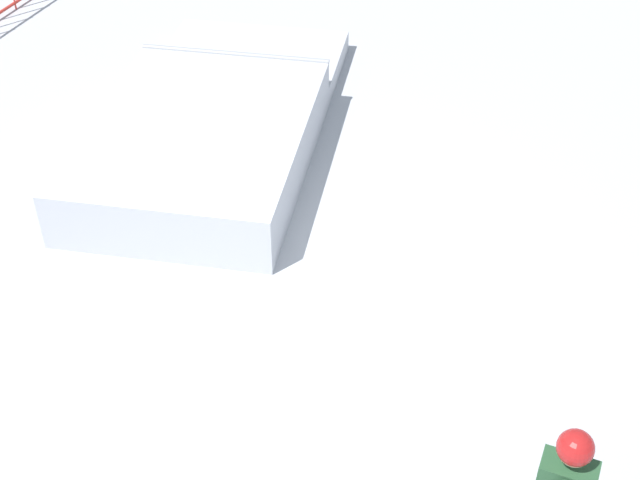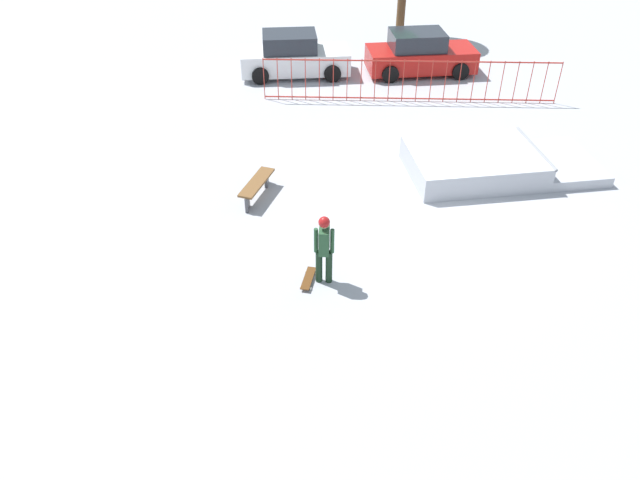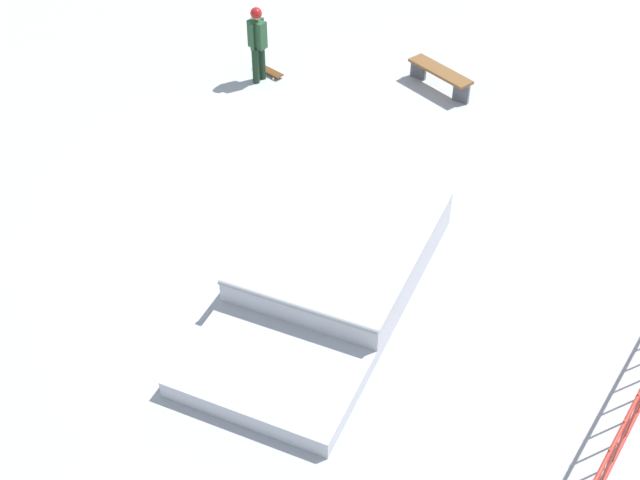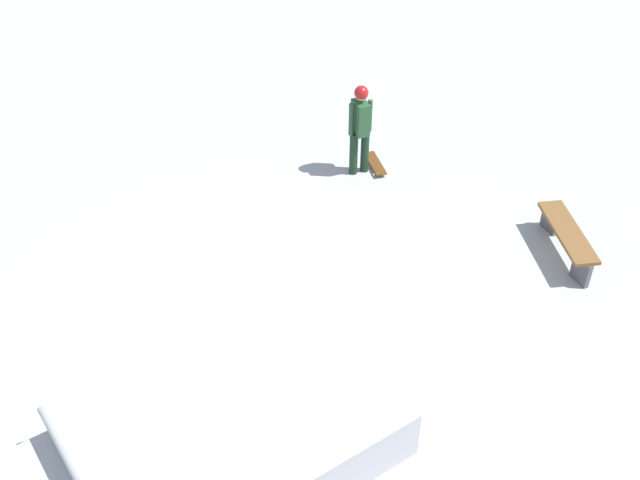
{
  "view_description": "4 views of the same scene",
  "coord_description": "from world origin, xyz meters",
  "px_view_note": "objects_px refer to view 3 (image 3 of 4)",
  "views": [
    {
      "loc": [
        -6.71,
        -3.2,
        6.26
      ],
      "look_at": [
        -0.44,
        -0.84,
        0.9
      ],
      "focal_mm": 49.82,
      "sensor_mm": 36.0,
      "label": 1
    },
    {
      "loc": [
        -2.41,
        -13.98,
        8.87
      ],
      "look_at": [
        -2.79,
        -3.28,
        1.0
      ],
      "focal_mm": 34.35,
      "sensor_mm": 36.0,
      "label": 2
    },
    {
      "loc": [
        10.28,
        7.06,
        9.59
      ],
      "look_at": [
        1.63,
        1.13,
        0.6
      ],
      "focal_mm": 47.69,
      "sensor_mm": 36.0,
      "label": 3
    },
    {
      "loc": [
        2.86,
        7.25,
        7.91
      ],
      "look_at": [
        -0.76,
        -0.86,
        0.9
      ],
      "focal_mm": 44.1,
      "sensor_mm": 36.0,
      "label": 4
    }
  ],
  "objects_px": {
    "skate_ramp": "(331,270)",
    "park_bench": "(440,75)",
    "skater": "(257,39)",
    "skateboard": "(268,71)"
  },
  "relations": [
    {
      "from": "skateboard",
      "to": "park_bench",
      "type": "bearing_deg",
      "value": -146.46
    },
    {
      "from": "park_bench",
      "to": "skateboard",
      "type": "bearing_deg",
      "value": -65.99
    },
    {
      "from": "skater",
      "to": "park_bench",
      "type": "relative_size",
      "value": 1.05
    },
    {
      "from": "skater",
      "to": "skateboard",
      "type": "distance_m",
      "value": 1.0
    },
    {
      "from": "skate_ramp",
      "to": "skater",
      "type": "relative_size",
      "value": 3.35
    },
    {
      "from": "skate_ramp",
      "to": "park_bench",
      "type": "xyz_separation_m",
      "value": [
        -6.47,
        -1.51,
        0.04
      ]
    },
    {
      "from": "skate_ramp",
      "to": "skater",
      "type": "distance_m",
      "value": 6.79
    },
    {
      "from": "skate_ramp",
      "to": "park_bench",
      "type": "height_order",
      "value": "skate_ramp"
    },
    {
      "from": "skate_ramp",
      "to": "skateboard",
      "type": "bearing_deg",
      "value": -145.03
    },
    {
      "from": "skater",
      "to": "park_bench",
      "type": "height_order",
      "value": "skater"
    }
  ]
}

